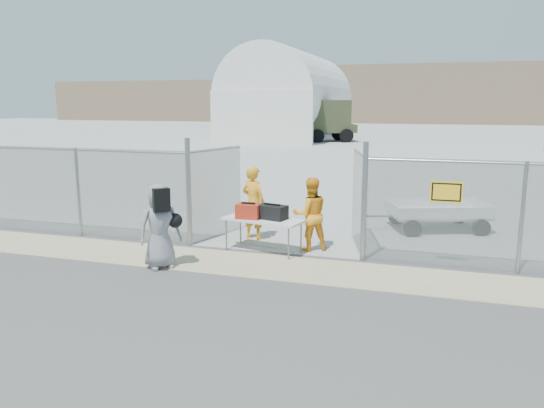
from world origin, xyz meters
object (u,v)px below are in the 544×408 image
(folding_table, at_px, (263,235))
(security_worker_right, at_px, (310,214))
(security_worker_left, at_px, (254,203))
(utility_trailer, at_px, (437,215))
(visitor, at_px, (160,226))

(folding_table, height_order, security_worker_right, security_worker_right)
(security_worker_left, height_order, utility_trailer, security_worker_left)
(folding_table, height_order, utility_trailer, utility_trailer)
(security_worker_right, relative_size, visitor, 0.97)
(security_worker_right, xyz_separation_m, visitor, (-2.57, -2.15, 0.03))
(folding_table, height_order, visitor, visitor)
(security_worker_right, bearing_deg, utility_trailer, -161.99)
(security_worker_left, height_order, security_worker_right, security_worker_left)
(folding_table, distance_m, utility_trailer, 4.94)
(folding_table, height_order, security_worker_left, security_worker_left)
(folding_table, bearing_deg, utility_trailer, 53.72)
(security_worker_right, distance_m, utility_trailer, 3.97)
(folding_table, relative_size, security_worker_right, 1.07)
(security_worker_left, bearing_deg, utility_trailer, -133.43)
(security_worker_right, height_order, utility_trailer, security_worker_right)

